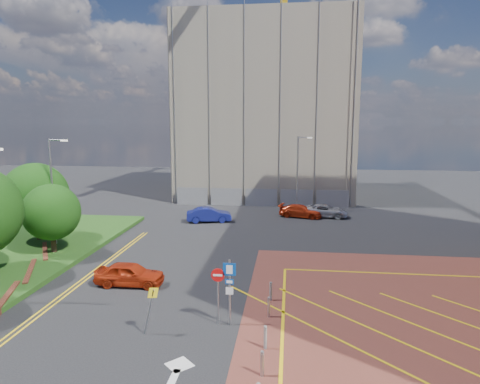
% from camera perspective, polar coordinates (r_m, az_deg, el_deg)
% --- Properties ---
extents(ground, '(140.00, 140.00, 0.00)m').
position_cam_1_polar(ground, '(20.41, -3.25, -18.41)').
color(ground, black).
rests_on(ground, ground).
extents(retaining_wall, '(6.06, 20.33, 0.40)m').
position_cam_1_polar(retaining_wall, '(26.51, -29.09, -12.43)').
color(retaining_wall, brown).
rests_on(retaining_wall, ground).
extents(tree_c, '(4.00, 4.00, 4.90)m').
position_cam_1_polar(tree_c, '(33.02, -23.85, -2.48)').
color(tree_c, '#3D2B1C').
rests_on(tree_c, grass_bed).
extents(tree_d, '(5.00, 5.00, 6.08)m').
position_cam_1_polar(tree_d, '(36.98, -25.59, -0.35)').
color(tree_d, '#3D2B1C').
rests_on(tree_d, grass_bed).
extents(lamp_left_far, '(1.53, 0.16, 8.00)m').
position_cam_1_polar(lamp_left_far, '(34.94, -23.66, 0.58)').
color(lamp_left_far, '#9EA0A8').
rests_on(lamp_left_far, grass_bed).
extents(lamp_back, '(1.53, 0.16, 8.00)m').
position_cam_1_polar(lamp_back, '(46.08, 7.77, 2.85)').
color(lamp_back, '#9EA0A8').
rests_on(lamp_back, ground).
extents(sign_cluster, '(1.17, 0.12, 3.20)m').
position_cam_1_polar(sign_cluster, '(20.44, -1.98, -12.34)').
color(sign_cluster, '#9EA0A8').
rests_on(sign_cluster, ground).
extents(warning_sign, '(0.71, 0.41, 2.25)m').
position_cam_1_polar(warning_sign, '(20.15, -11.84, -14.49)').
color(warning_sign, '#9EA0A8').
rests_on(warning_sign, ground).
extents(bollard_row, '(0.14, 11.14, 0.90)m').
position_cam_1_polar(bollard_row, '(18.50, 3.26, -19.90)').
color(bollard_row, '#9EA0A8').
rests_on(bollard_row, forecourt).
extents(construction_building, '(21.20, 19.20, 22.00)m').
position_cam_1_polar(construction_building, '(57.89, 3.60, 10.80)').
color(construction_building, gray).
rests_on(construction_building, ground).
extents(construction_fence, '(21.60, 0.06, 2.00)m').
position_cam_1_polar(construction_fence, '(48.58, 4.01, -0.76)').
color(construction_fence, gray).
rests_on(construction_fence, ground).
extents(car_red_left, '(4.05, 1.68, 1.37)m').
position_cam_1_polar(car_red_left, '(26.33, -14.49, -10.53)').
color(car_red_left, '#B72C0F').
rests_on(car_red_left, ground).
extents(car_blue_back, '(4.49, 2.37, 1.41)m').
position_cam_1_polar(car_blue_back, '(41.16, -4.15, -3.03)').
color(car_blue_back, navy).
rests_on(car_blue_back, ground).
extents(car_red_back, '(4.59, 2.72, 1.25)m').
position_cam_1_polar(car_red_back, '(43.48, 8.07, -2.54)').
color(car_red_back, red).
rests_on(car_red_back, ground).
extents(car_silver_back, '(4.85, 2.72, 1.28)m').
position_cam_1_polar(car_silver_back, '(44.01, 11.25, -2.46)').
color(car_silver_back, '#ACACB3').
rests_on(car_silver_back, ground).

